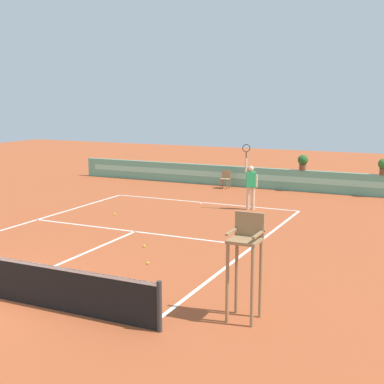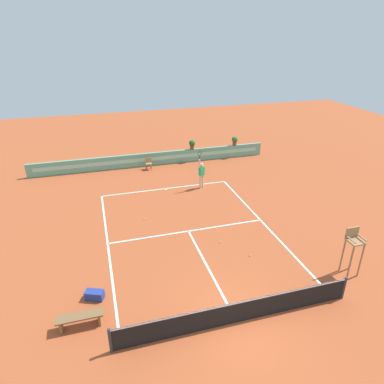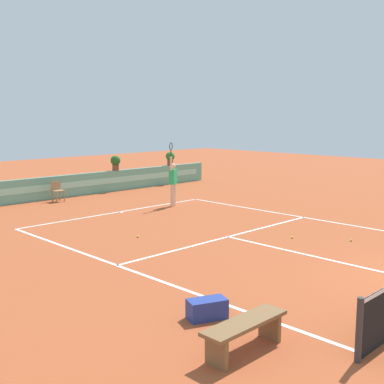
{
  "view_description": "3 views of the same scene",
  "coord_description": "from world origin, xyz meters",
  "px_view_note": "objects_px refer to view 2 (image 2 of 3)",
  "views": [
    {
      "loc": [
        9.01,
        -8.37,
        4.37
      ],
      "look_at": [
        0.92,
        8.88,
        1.0
      ],
      "focal_mm": 50.24,
      "sensor_mm": 36.0,
      "label": 1
    },
    {
      "loc": [
        -4.11,
        -8.3,
        9.5
      ],
      "look_at": [
        0.92,
        8.88,
        1.0
      ],
      "focal_mm": 32.21,
      "sensor_mm": 36.0,
      "label": 2
    },
    {
      "loc": [
        -10.94,
        -3.12,
        3.6
      ],
      "look_at": [
        0.92,
        8.88,
        1.0
      ],
      "focal_mm": 46.0,
      "sensor_mm": 36.0,
      "label": 3
    }
  ],
  "objects_px": {
    "tennis_player": "(202,173)",
    "potted_plant_far_right": "(235,140)",
    "potted_plant_right": "(192,144)",
    "gear_bag": "(94,295)",
    "umpire_chair": "(353,246)",
    "tennis_ball_mid_court": "(220,242)",
    "bench_courtside": "(80,318)",
    "tennis_ball_by_sideline": "(250,255)",
    "tennis_ball_near_baseline": "(145,219)",
    "ball_kid_chair": "(148,163)"
  },
  "relations": [
    {
      "from": "tennis_player",
      "to": "potted_plant_far_right",
      "type": "height_order",
      "value": "tennis_player"
    },
    {
      "from": "potted_plant_right",
      "to": "gear_bag",
      "type": "bearing_deg",
      "value": -120.11
    },
    {
      "from": "umpire_chair",
      "to": "potted_plant_far_right",
      "type": "bearing_deg",
      "value": 86.08
    },
    {
      "from": "gear_bag",
      "to": "tennis_ball_mid_court",
      "type": "bearing_deg",
      "value": 20.44
    },
    {
      "from": "tennis_ball_mid_court",
      "to": "bench_courtside",
      "type": "bearing_deg",
      "value": -151.63
    },
    {
      "from": "bench_courtside",
      "to": "tennis_ball_by_sideline",
      "type": "relative_size",
      "value": 23.53
    },
    {
      "from": "gear_bag",
      "to": "tennis_ball_near_baseline",
      "type": "xyz_separation_m",
      "value": [
        2.84,
        5.58,
        -0.15
      ]
    },
    {
      "from": "tennis_player",
      "to": "tennis_ball_near_baseline",
      "type": "bearing_deg",
      "value": -143.99
    },
    {
      "from": "tennis_ball_near_baseline",
      "to": "tennis_ball_mid_court",
      "type": "distance_m",
      "value": 4.62
    },
    {
      "from": "bench_courtside",
      "to": "tennis_ball_mid_court",
      "type": "xyz_separation_m",
      "value": [
        6.57,
        3.55,
        -0.34
      ]
    },
    {
      "from": "bench_courtside",
      "to": "gear_bag",
      "type": "relative_size",
      "value": 2.29
    },
    {
      "from": "tennis_ball_near_baseline",
      "to": "potted_plant_right",
      "type": "height_order",
      "value": "potted_plant_right"
    },
    {
      "from": "umpire_chair",
      "to": "tennis_player",
      "type": "height_order",
      "value": "tennis_player"
    },
    {
      "from": "umpire_chair",
      "to": "ball_kid_chair",
      "type": "bearing_deg",
      "value": 113.06
    },
    {
      "from": "umpire_chair",
      "to": "gear_bag",
      "type": "distance_m",
      "value": 10.66
    },
    {
      "from": "tennis_ball_near_baseline",
      "to": "tennis_ball_by_sideline",
      "type": "bearing_deg",
      "value": -48.8
    },
    {
      "from": "potted_plant_far_right",
      "to": "potted_plant_right",
      "type": "xyz_separation_m",
      "value": [
        -3.58,
        0.0,
        0.0
      ]
    },
    {
      "from": "bench_courtside",
      "to": "tennis_ball_near_baseline",
      "type": "height_order",
      "value": "bench_courtside"
    },
    {
      "from": "ball_kid_chair",
      "to": "bench_courtside",
      "type": "distance_m",
      "value": 15.1
    },
    {
      "from": "gear_bag",
      "to": "tennis_player",
      "type": "distance_m",
      "value": 11.28
    },
    {
      "from": "bench_courtside",
      "to": "gear_bag",
      "type": "distance_m",
      "value": 1.41
    },
    {
      "from": "tennis_ball_near_baseline",
      "to": "bench_courtside",
      "type": "bearing_deg",
      "value": -116.09
    },
    {
      "from": "bench_courtside",
      "to": "tennis_ball_near_baseline",
      "type": "bearing_deg",
      "value": 63.91
    },
    {
      "from": "gear_bag",
      "to": "tennis_ball_near_baseline",
      "type": "height_order",
      "value": "gear_bag"
    },
    {
      "from": "umpire_chair",
      "to": "tennis_ball_mid_court",
      "type": "bearing_deg",
      "value": 140.56
    },
    {
      "from": "gear_bag",
      "to": "tennis_ball_mid_court",
      "type": "distance_m",
      "value": 6.46
    },
    {
      "from": "bench_courtside",
      "to": "tennis_ball_near_baseline",
      "type": "relative_size",
      "value": 23.53
    },
    {
      "from": "tennis_player",
      "to": "tennis_ball_near_baseline",
      "type": "xyz_separation_m",
      "value": [
        -4.29,
        -3.12,
        -1.02
      ]
    },
    {
      "from": "tennis_ball_near_baseline",
      "to": "tennis_ball_by_sideline",
      "type": "height_order",
      "value": "same"
    },
    {
      "from": "umpire_chair",
      "to": "tennis_player",
      "type": "relative_size",
      "value": 0.83
    },
    {
      "from": "umpire_chair",
      "to": "tennis_ball_near_baseline",
      "type": "relative_size",
      "value": 31.47
    },
    {
      "from": "umpire_chair",
      "to": "ball_kid_chair",
      "type": "distance_m",
      "value": 15.67
    },
    {
      "from": "umpire_chair",
      "to": "tennis_ball_near_baseline",
      "type": "height_order",
      "value": "umpire_chair"
    },
    {
      "from": "bench_courtside",
      "to": "potted_plant_right",
      "type": "bearing_deg",
      "value": 60.55
    },
    {
      "from": "potted_plant_far_right",
      "to": "tennis_ball_mid_court",
      "type": "bearing_deg",
      "value": -115.56
    },
    {
      "from": "ball_kid_chair",
      "to": "tennis_ball_mid_court",
      "type": "distance_m",
      "value": 10.88
    },
    {
      "from": "gear_bag",
      "to": "ball_kid_chair",
      "type": "bearing_deg",
      "value": 71.41
    },
    {
      "from": "bench_courtside",
      "to": "gear_bag",
      "type": "bearing_deg",
      "value": 68.14
    },
    {
      "from": "gear_bag",
      "to": "potted_plant_far_right",
      "type": "xyz_separation_m",
      "value": [
        11.53,
        13.72,
        1.23
      ]
    },
    {
      "from": "tennis_ball_mid_court",
      "to": "potted_plant_far_right",
      "type": "relative_size",
      "value": 0.09
    },
    {
      "from": "tennis_ball_mid_court",
      "to": "tennis_ball_by_sideline",
      "type": "bearing_deg",
      "value": -56.49
    },
    {
      "from": "tennis_player",
      "to": "tennis_ball_near_baseline",
      "type": "height_order",
      "value": "tennis_player"
    },
    {
      "from": "bench_courtside",
      "to": "tennis_ball_by_sideline",
      "type": "xyz_separation_m",
      "value": [
        7.49,
        2.15,
        -0.34
      ]
    },
    {
      "from": "tennis_player",
      "to": "potted_plant_right",
      "type": "xyz_separation_m",
      "value": [
        0.83,
        5.03,
        0.36
      ]
    },
    {
      "from": "bench_courtside",
      "to": "potted_plant_right",
      "type": "height_order",
      "value": "potted_plant_right"
    },
    {
      "from": "tennis_ball_near_baseline",
      "to": "potted_plant_far_right",
      "type": "xyz_separation_m",
      "value": [
        8.69,
        8.15,
        1.38
      ]
    },
    {
      "from": "tennis_ball_near_baseline",
      "to": "tennis_ball_mid_court",
      "type": "relative_size",
      "value": 1.0
    },
    {
      "from": "ball_kid_chair",
      "to": "tennis_ball_mid_court",
      "type": "bearing_deg",
      "value": -81.1
    },
    {
      "from": "ball_kid_chair",
      "to": "tennis_ball_mid_court",
      "type": "relative_size",
      "value": 12.5
    },
    {
      "from": "ball_kid_chair",
      "to": "tennis_ball_by_sideline",
      "type": "xyz_separation_m",
      "value": [
        2.61,
        -12.13,
        -0.44
      ]
    }
  ]
}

